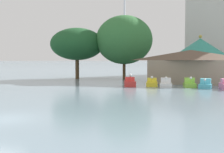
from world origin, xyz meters
The scene contains 10 objects.
ground_plane centered at (0.00, 0.00, 0.00)m, with size 2000.00×2000.00×0.00m, color gray.
pedal_boat_red centered at (2.16, 24.58, 0.55)m, with size 2.17×2.60×1.86m.
pedal_boat_yellow centered at (5.06, 26.08, 0.46)m, with size 1.97×2.91×1.53m.
pedal_boat_white centered at (7.10, 25.42, 0.49)m, with size 2.03×3.07×1.52m.
pedal_boat_lime centered at (10.28, 26.19, 0.50)m, with size 1.98×2.74×1.50m.
pedal_boat_cyan centered at (12.37, 25.11, 0.50)m, with size 1.76×2.60×1.35m.
boathouse centered at (10.08, 32.00, 2.79)m, with size 13.81×5.84×5.33m.
green_roof_pavilion centered at (11.24, 47.09, 4.77)m, with size 11.49×11.49×8.88m.
shoreline_tree_tall_left centered at (-12.04, 37.74, 6.89)m, with size 10.55×10.55×10.09m.
shoreline_tree_mid centered at (-2.75, 39.22, 7.63)m, with size 10.92×10.92×12.35m.
Camera 1 is at (12.32, -15.15, 3.76)m, focal length 46.50 mm.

